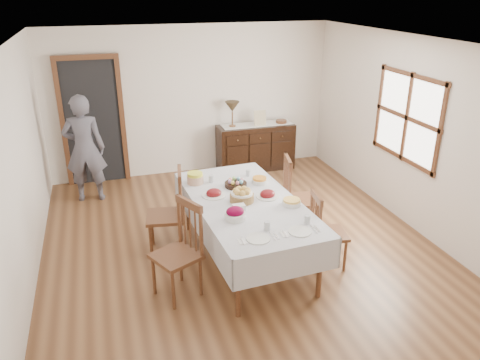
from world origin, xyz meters
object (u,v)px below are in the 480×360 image
object	(u,v)px
chair_right_far	(298,196)
chair_left_far	(169,212)
dining_table	(246,208)
sideboard	(255,147)
chair_right_near	(325,230)
person	(84,145)
chair_left_near	(180,249)
table_lamp	(232,107)

from	to	relation	value
chair_right_far	chair_left_far	bearing A→B (deg)	101.39
dining_table	sideboard	size ratio (longest dim) A/B	1.72
chair_right_near	person	bearing A→B (deg)	51.74
chair_left_near	dining_table	bearing A→B (deg)	90.33
chair_left_far	chair_left_near	bearing A→B (deg)	7.38
sideboard	table_lamp	distance (m)	0.89
dining_table	chair_left_far	distance (m)	0.99
chair_left_near	chair_right_near	world-z (taller)	chair_left_near
person	table_lamp	size ratio (longest dim) A/B	3.95
chair_right_far	table_lamp	bearing A→B (deg)	16.89
chair_left_near	person	bearing A→B (deg)	172.45
dining_table	person	size ratio (longest dim) A/B	1.33
table_lamp	sideboard	bearing A→B (deg)	-2.67
person	sideboard	bearing A→B (deg)	-164.62
dining_table	sideboard	bearing A→B (deg)	65.47
chair_left_far	table_lamp	xyz separation A→B (m)	(1.55, 2.47, 0.64)
chair_right_near	dining_table	bearing A→B (deg)	72.68
chair_right_near	person	world-z (taller)	person
sideboard	chair_right_near	bearing A→B (deg)	-94.50
chair_left_far	chair_right_far	distance (m)	1.73
chair_left_far	sideboard	xyz separation A→B (m)	(1.98, 2.45, -0.14)
chair_right_far	person	xyz separation A→B (m)	(-2.72, 1.99, 0.35)
chair_left_near	chair_left_far	distance (m)	0.92
chair_left_near	chair_right_far	size ratio (longest dim) A/B	0.98
chair_right_far	table_lamp	xyz separation A→B (m)	(-0.19, 2.51, 0.64)
dining_table	table_lamp	distance (m)	3.07
sideboard	table_lamp	bearing A→B (deg)	177.33
chair_right_near	person	distance (m)	3.95
person	table_lamp	xyz separation A→B (m)	(2.53, 0.52, 0.29)
chair_right_far	sideboard	bearing A→B (deg)	6.92
chair_left_near	chair_right_far	distance (m)	1.98
dining_table	chair_right_far	bearing A→B (deg)	23.39
table_lamp	chair_right_near	bearing A→B (deg)	-87.08
table_lamp	chair_right_far	bearing A→B (deg)	-85.72
chair_left_far	person	size ratio (longest dim) A/B	0.61
chair_right_near	chair_left_near	bearing A→B (deg)	99.06
dining_table	person	bearing A→B (deg)	123.55
chair_left_near	sideboard	size ratio (longest dim) A/B	0.78
chair_left_far	sideboard	distance (m)	3.16
dining_table	chair_left_far	bearing A→B (deg)	147.05
chair_right_near	person	xyz separation A→B (m)	(-2.70, 2.85, 0.42)
chair_left_far	chair_right_far	world-z (taller)	chair_left_far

